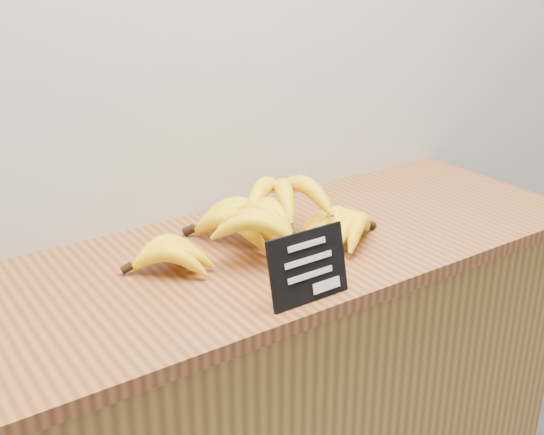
{
  "coord_description": "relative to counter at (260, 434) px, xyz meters",
  "views": [
    {
      "loc": [
        -0.78,
        1.67,
        1.54
      ],
      "look_at": [
        -0.08,
        2.7,
        1.02
      ],
      "focal_mm": 45.0,
      "sensor_mm": 36.0,
      "label": 1
    }
  ],
  "objects": [
    {
      "name": "counter",
      "position": [
        0.0,
        0.0,
        0.0
      ],
      "size": [
        1.48,
        0.5,
        0.9
      ],
      "primitive_type": "cube",
      "color": "#A37734",
      "rests_on": "ground"
    },
    {
      "name": "counter_top",
      "position": [
        0.0,
        0.0,
        0.47
      ],
      "size": [
        1.53,
        0.54,
        0.03
      ],
      "primitive_type": "cube",
      "color": "brown",
      "rests_on": "counter"
    },
    {
      "name": "chalkboard_sign",
      "position": [
        -0.04,
        -0.22,
        0.54
      ],
      "size": [
        0.16,
        0.04,
        0.13
      ],
      "primitive_type": "cube",
      "rotation": [
        -0.23,
        0.0,
        0.0
      ],
      "color": "black",
      "rests_on": "counter_top"
    },
    {
      "name": "banana_pile",
      "position": [
        0.03,
        0.01,
        0.54
      ],
      "size": [
        0.55,
        0.38,
        0.12
      ],
      "color": "yellow",
      "rests_on": "counter_top"
    }
  ]
}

